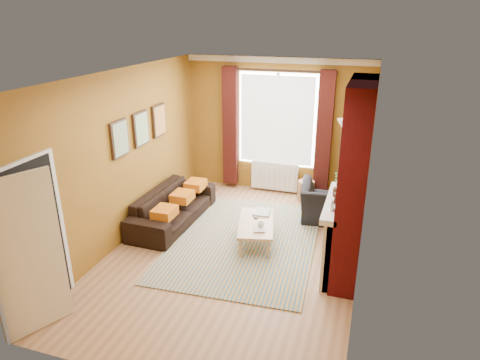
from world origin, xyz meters
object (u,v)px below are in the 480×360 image
Objects in this scene: wicker_stool at (306,191)px; sofa at (173,206)px; coffee_table at (256,224)px; floor_lamp at (342,139)px; armchair at (331,203)px.

sofa is at bearing -141.21° from wicker_stool.
sofa reaches higher than coffee_table.
sofa is 1.17× the size of floor_lamp.
coffee_table is at bearing -103.91° from wicker_stool.
armchair is 2.49× the size of wicker_stool.
sofa is 1.67m from coffee_table.
wicker_stool is 1.39m from floor_lamp.
coffee_table is at bearing 42.72° from armchair.
coffee_table is 2.36m from floor_lamp.
armchair reaches higher than wicker_stool.
sofa is 2.88m from armchair.
floor_lamp is at bearing -103.21° from armchair.
armchair is at bearing -69.32° from sofa.
wicker_stool is at bearing -49.66° from sofa.
coffee_table is at bearing -122.98° from floor_lamp.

